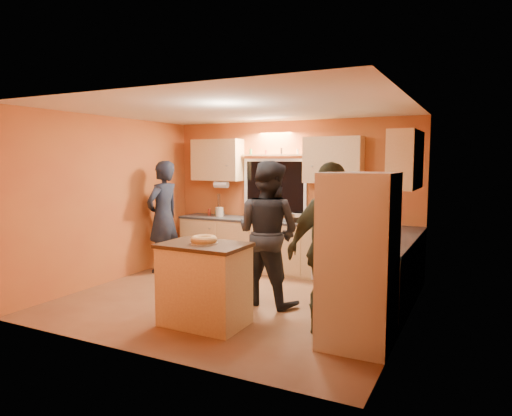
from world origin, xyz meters
The scene contains 14 objects.
ground centered at (0.00, 0.00, 0.00)m, with size 4.50×4.50×0.00m, color brown.
room_shell centered at (0.12, 0.41, 1.62)m, with size 4.54×4.04×2.61m.
back_counter centered at (0.01, 1.70, 0.45)m, with size 4.23×0.62×0.90m.
right_counter centered at (1.95, 0.50, 0.45)m, with size 0.62×1.84×0.90m.
refrigerator centered at (1.89, -0.80, 0.90)m, with size 0.72×0.70×1.80m, color silver.
island centered at (0.14, -1.00, 0.49)m, with size 1.00×0.69×0.96m.
bundt_pastry centered at (0.14, -1.00, 1.01)m, with size 0.31×0.31×0.09m, color tan.
person_left centered at (-1.90, 0.86, 0.96)m, with size 0.70×0.46×1.91m, color black.
person_center centered at (0.47, 0.05, 0.96)m, with size 0.93×0.73×1.92m, color black.
person_right centered at (1.50, -0.60, 0.95)m, with size 1.12×0.47×1.91m, color #2E311F.
mixing_bowl centered at (0.22, 1.70, 0.95)m, with size 0.40×0.40×0.10m, color black.
utensil_crock centered at (-1.27, 1.69, 0.99)m, with size 0.14×0.14×0.17m, color beige.
potted_plant centered at (1.95, 0.42, 1.05)m, with size 0.26×0.23×0.29m, color gray.
red_box centered at (1.90, 0.94, 0.94)m, with size 0.16×0.12×0.07m, color maroon.
Camera 1 is at (3.01, -5.37, 1.92)m, focal length 32.00 mm.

